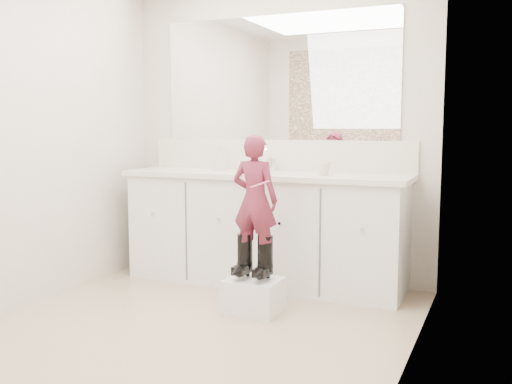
% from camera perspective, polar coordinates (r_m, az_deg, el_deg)
% --- Properties ---
extents(floor, '(3.00, 3.00, 0.00)m').
position_cam_1_polar(floor, '(3.59, -7.10, -13.87)').
color(floor, '#8E7A5D').
rests_on(floor, ground).
extents(wall_back, '(2.60, 0.00, 2.60)m').
position_cam_1_polar(wall_back, '(4.71, 2.13, 5.97)').
color(wall_back, beige).
rests_on(wall_back, floor).
extents(wall_left, '(0.00, 3.00, 3.00)m').
position_cam_1_polar(wall_left, '(4.18, -22.88, 5.38)').
color(wall_left, beige).
rests_on(wall_left, floor).
extents(wall_right, '(0.00, 3.00, 3.00)m').
position_cam_1_polar(wall_right, '(2.91, 15.19, 5.36)').
color(wall_right, beige).
rests_on(wall_right, floor).
extents(vanity_cabinet, '(2.20, 0.55, 0.85)m').
position_cam_1_polar(vanity_cabinet, '(4.53, 0.80, -3.91)').
color(vanity_cabinet, silver).
rests_on(vanity_cabinet, floor).
extents(countertop, '(2.28, 0.58, 0.04)m').
position_cam_1_polar(countertop, '(4.46, 0.74, 1.69)').
color(countertop, beige).
rests_on(countertop, vanity_cabinet).
extents(backsplash, '(2.28, 0.03, 0.25)m').
position_cam_1_polar(backsplash, '(4.70, 2.05, 3.72)').
color(backsplash, beige).
rests_on(backsplash, countertop).
extents(mirror, '(2.00, 0.02, 1.00)m').
position_cam_1_polar(mirror, '(4.71, 2.10, 11.32)').
color(mirror, white).
rests_on(mirror, wall_back).
extents(faucet, '(0.08, 0.08, 0.10)m').
position_cam_1_polar(faucet, '(4.60, 1.54, 2.72)').
color(faucet, silver).
rests_on(faucet, countertop).
extents(cup, '(0.14, 0.14, 0.10)m').
position_cam_1_polar(cup, '(4.25, 6.78, 2.35)').
color(cup, beige).
rests_on(cup, countertop).
extents(soap_bottle, '(0.11, 0.11, 0.19)m').
position_cam_1_polar(soap_bottle, '(4.71, -3.63, 3.37)').
color(soap_bottle, beige).
rests_on(soap_bottle, countertop).
extents(step_stool, '(0.36, 0.31, 0.23)m').
position_cam_1_polar(step_stool, '(3.90, -0.22, -10.32)').
color(step_stool, silver).
rests_on(step_stool, floor).
extents(boot_left, '(0.11, 0.20, 0.30)m').
position_cam_1_polar(boot_left, '(3.88, -1.12, -6.39)').
color(boot_left, black).
rests_on(boot_left, step_stool).
extents(boot_right, '(0.11, 0.20, 0.30)m').
position_cam_1_polar(boot_right, '(3.83, 0.93, -6.59)').
color(boot_right, black).
rests_on(boot_right, step_stool).
extents(toddler, '(0.32, 0.21, 0.87)m').
position_cam_1_polar(toddler, '(3.79, -0.10, -0.80)').
color(toddler, '#AB3450').
rests_on(toddler, step_stool).
extents(toothbrush, '(0.14, 0.01, 0.06)m').
position_cam_1_polar(toothbrush, '(3.67, 0.39, 0.78)').
color(toothbrush, '#F15D91').
rests_on(toothbrush, toddler).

